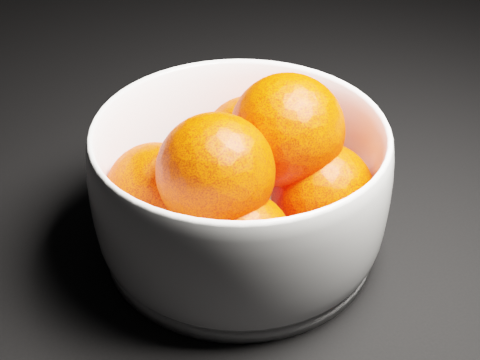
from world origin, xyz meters
name	(u,v)px	position (x,y,z in m)	size (l,w,h in m)	color
bowl	(240,186)	(-0.19, 0.19, 0.06)	(0.23, 0.23, 0.11)	silver
orange_pile	(248,173)	(-0.19, 0.18, 0.07)	(0.20, 0.20, 0.13)	#FF2700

